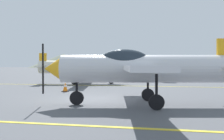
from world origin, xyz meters
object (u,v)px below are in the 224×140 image
object	(u,v)px
airplane_mid	(82,67)
airplane_near	(139,68)
traffic_cone_front	(65,87)
airplane_far	(172,66)

from	to	relation	value
airplane_mid	airplane_near	bearing A→B (deg)	-61.39
airplane_mid	traffic_cone_front	xyz separation A→B (m)	(0.96, -6.40, -1.22)
airplane_near	airplane_mid	world-z (taller)	same
airplane_far	airplane_near	bearing A→B (deg)	-97.02
airplane_near	traffic_cone_front	bearing A→B (deg)	139.05
airplane_near	airplane_far	xyz separation A→B (m)	(2.28, 18.49, 0.00)
airplane_near	airplane_far	size ratio (longest dim) A/B	1.00
airplane_near	airplane_mid	size ratio (longest dim) A/B	1.00
airplane_near	traffic_cone_front	xyz separation A→B (m)	(-4.81, 4.18, -1.22)
airplane_near	airplane_mid	distance (m)	12.05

